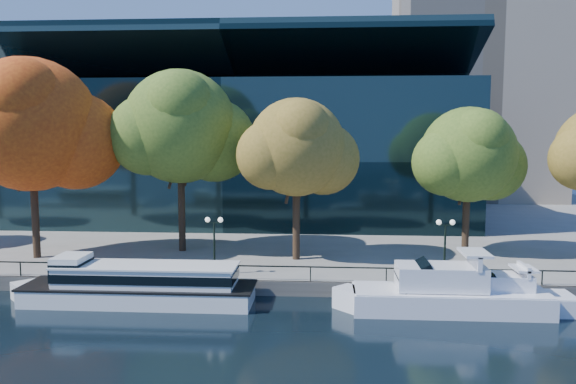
# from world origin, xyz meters

# --- Properties ---
(ground) EXTENTS (160.00, 160.00, 0.00)m
(ground) POSITION_xyz_m (0.00, 0.00, 0.00)
(ground) COLOR black
(ground) RESTS_ON ground
(promenade) EXTENTS (90.00, 67.08, 1.00)m
(promenade) POSITION_xyz_m (0.00, 36.38, 0.50)
(promenade) COLOR slate
(promenade) RESTS_ON ground
(railing) EXTENTS (88.20, 0.08, 0.99)m
(railing) POSITION_xyz_m (0.00, 3.25, 1.94)
(railing) COLOR black
(railing) RESTS_ON promenade
(convention_building) EXTENTS (50.00, 24.57, 21.43)m
(convention_building) POSITION_xyz_m (-4.00, 31.79, 8.51)
(convention_building) COLOR black
(convention_building) RESTS_ON ground
(tour_boat) EXTENTS (16.07, 3.59, 3.05)m
(tour_boat) POSITION_xyz_m (-6.22, 0.82, 1.30)
(tour_boat) COLOR white
(tour_boat) RESTS_ON ground
(cruiser_near) EXTENTS (12.94, 3.33, 3.75)m
(cruiser_near) POSITION_xyz_m (13.00, 0.44, 1.17)
(cruiser_near) COLOR white
(cruiser_near) RESTS_ON ground
(cruiser_far) EXTENTS (9.05, 2.51, 2.95)m
(cruiser_far) POSITION_xyz_m (16.59, 0.76, 0.94)
(cruiser_far) COLOR white
(cruiser_far) RESTS_ON ground
(tree_1) EXTENTS (12.87, 10.56, 15.57)m
(tree_1) POSITION_xyz_m (-16.52, 8.67, 11.20)
(tree_1) COLOR black
(tree_1) RESTS_ON promenade
(tree_2) EXTENTS (11.58, 9.50, 14.92)m
(tree_2) POSITION_xyz_m (-5.73, 11.95, 11.09)
(tree_2) COLOR black
(tree_2) RESTS_ON promenade
(tree_3) EXTENTS (9.40, 7.71, 12.46)m
(tree_3) POSITION_xyz_m (3.86, 9.50, 9.53)
(tree_3) COLOR black
(tree_3) RESTS_ON promenade
(tree_4) EXTENTS (9.50, 7.79, 11.86)m
(tree_4) POSITION_xyz_m (17.44, 12.33, 8.89)
(tree_4) COLOR black
(tree_4) RESTS_ON promenade
(lamp_1) EXTENTS (1.26, 0.36, 4.03)m
(lamp_1) POSITION_xyz_m (-1.70, 4.50, 3.98)
(lamp_1) COLOR black
(lamp_1) RESTS_ON promenade
(lamp_2) EXTENTS (1.26, 0.36, 4.03)m
(lamp_2) POSITION_xyz_m (14.01, 4.50, 3.98)
(lamp_2) COLOR black
(lamp_2) RESTS_ON promenade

